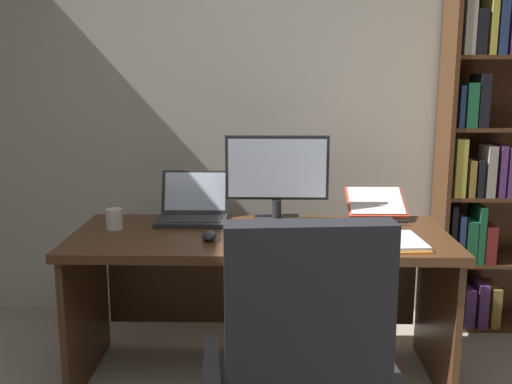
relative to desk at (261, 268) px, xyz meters
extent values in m
cube|color=beige|center=(0.14, 0.79, 0.89)|extent=(5.00, 0.12, 2.82)
cube|color=#4C2D19|center=(0.00, -0.08, 0.17)|extent=(1.72, 0.70, 0.04)
cube|color=#4C2D19|center=(-0.83, -0.08, -0.19)|extent=(0.03, 0.64, 0.67)
cube|color=#4C2D19|center=(0.83, -0.08, -0.19)|extent=(0.03, 0.64, 0.67)
cube|color=#4C2D19|center=(0.00, 0.25, -0.15)|extent=(1.60, 0.03, 0.47)
cube|color=#4C2D19|center=(1.00, 0.57, 0.43)|extent=(0.02, 0.29, 1.90)
cube|color=#4C2D19|center=(1.40, 0.71, 0.43)|extent=(0.82, 0.01, 1.90)
cube|color=#4C2D19|center=(1.40, 0.57, -0.51)|extent=(0.77, 0.27, 0.02)
cube|color=navy|center=(1.06, 0.51, -0.34)|extent=(0.05, 0.17, 0.32)
cube|color=#195633|center=(1.11, 0.52, -0.38)|extent=(0.04, 0.18, 0.24)
cube|color=#512D66|center=(1.17, 0.53, -0.39)|extent=(0.06, 0.21, 0.22)
cube|color=#512D66|center=(1.24, 0.51, -0.37)|extent=(0.06, 0.16, 0.25)
cube|color=olive|center=(1.32, 0.53, -0.39)|extent=(0.05, 0.21, 0.23)
cube|color=#4C2D19|center=(1.40, 0.57, -0.14)|extent=(0.77, 0.27, 0.02)
cube|color=black|center=(1.05, 0.52, 0.04)|extent=(0.03, 0.17, 0.32)
cube|color=navy|center=(1.10, 0.54, 0.01)|extent=(0.03, 0.22, 0.27)
cube|color=#195633|center=(1.15, 0.54, 0.00)|extent=(0.06, 0.23, 0.24)
cube|color=#195633|center=(1.20, 0.54, 0.04)|extent=(0.04, 0.22, 0.32)
cube|color=maroon|center=(1.26, 0.53, -0.02)|extent=(0.06, 0.20, 0.21)
cube|color=gold|center=(1.07, 0.54, 0.41)|extent=(0.06, 0.23, 0.32)
cube|color=olive|center=(1.13, 0.54, 0.35)|extent=(0.03, 0.23, 0.20)
cube|color=black|center=(1.17, 0.52, 0.35)|extent=(0.03, 0.17, 0.20)
cube|color=gray|center=(1.23, 0.52, 0.39)|extent=(0.05, 0.17, 0.28)
cube|color=#512D66|center=(1.29, 0.53, 0.39)|extent=(0.03, 0.20, 0.28)
cube|color=#512D66|center=(1.34, 0.52, 0.39)|extent=(0.05, 0.18, 0.27)
cube|color=navy|center=(1.05, 0.51, 0.74)|extent=(0.03, 0.17, 0.22)
cube|color=#195633|center=(1.10, 0.53, 0.74)|extent=(0.06, 0.21, 0.23)
cube|color=black|center=(1.16, 0.53, 0.77)|extent=(0.05, 0.20, 0.28)
cube|color=gray|center=(1.06, 0.51, 1.14)|extent=(0.06, 0.17, 0.28)
cube|color=black|center=(1.12, 0.54, 1.12)|extent=(0.05, 0.21, 0.23)
cube|color=gold|center=(1.18, 0.52, 1.16)|extent=(0.03, 0.18, 0.31)
cube|color=navy|center=(1.23, 0.55, 1.17)|extent=(0.04, 0.23, 0.33)
cube|color=#512D66|center=(1.29, 0.53, 1.13)|extent=(0.05, 0.20, 0.25)
cube|color=black|center=(0.15, -1.12, 0.20)|extent=(0.48, 0.14, 0.61)
cube|color=#232326|center=(-0.14, -0.94, -0.01)|extent=(0.08, 0.39, 0.04)
cube|color=#232326|center=(0.41, -0.89, -0.01)|extent=(0.08, 0.39, 0.04)
cube|color=#232326|center=(0.08, 0.14, 0.20)|extent=(0.22, 0.16, 0.02)
cylinder|color=#232326|center=(0.08, 0.14, 0.26)|extent=(0.04, 0.04, 0.09)
cube|color=#232326|center=(0.08, 0.15, 0.46)|extent=(0.50, 0.02, 0.32)
cube|color=silver|center=(0.08, 0.13, 0.46)|extent=(0.47, 0.00, 0.29)
cube|color=#232326|center=(-0.34, 0.10, 0.20)|extent=(0.34, 0.23, 0.02)
cube|color=#2D2D30|center=(-0.34, 0.09, 0.21)|extent=(0.29, 0.13, 0.00)
cube|color=#232326|center=(-0.34, 0.26, 0.32)|extent=(0.34, 0.08, 0.21)
cube|color=silver|center=(-0.34, 0.25, 0.32)|extent=(0.31, 0.07, 0.19)
cube|color=#232326|center=(0.08, -0.20, 0.20)|extent=(0.42, 0.15, 0.02)
ellipsoid|color=#232326|center=(-0.22, -0.20, 0.21)|extent=(0.06, 0.10, 0.04)
cube|color=#232326|center=(0.58, 0.12, 0.20)|extent=(0.14, 0.12, 0.01)
cube|color=#232326|center=(0.58, 0.08, 0.21)|extent=(0.26, 0.01, 0.01)
cube|color=#DB422D|center=(0.58, 0.23, 0.27)|extent=(0.29, 0.22, 0.11)
cube|color=white|center=(0.58, 0.23, 0.28)|extent=(0.27, 0.20, 0.10)
cube|color=orange|center=(0.38, -0.25, 0.20)|extent=(0.23, 0.31, 0.01)
cube|color=orange|center=(0.59, -0.24, 0.20)|extent=(0.23, 0.31, 0.01)
cube|color=white|center=(0.38, -0.25, 0.21)|extent=(0.22, 0.29, 0.02)
cube|color=white|center=(0.59, -0.24, 0.21)|extent=(0.22, 0.29, 0.02)
cylinder|color=#B7B7BC|center=(0.49, -0.25, 0.20)|extent=(0.04, 0.26, 0.02)
cube|color=white|center=(0.32, -0.05, 0.20)|extent=(0.16, 0.21, 0.01)
cylinder|color=maroon|center=(0.34, -0.05, 0.21)|extent=(0.13, 0.06, 0.01)
cylinder|color=silver|center=(-0.69, -0.02, 0.24)|extent=(0.08, 0.08, 0.10)
camera|label=1|loc=(0.04, -2.67, 0.91)|focal=41.09mm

